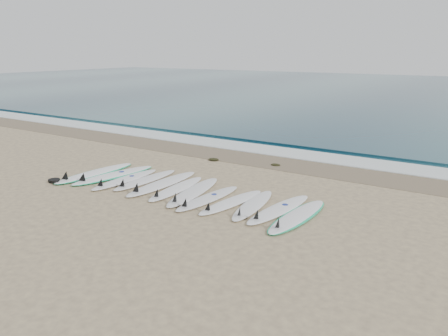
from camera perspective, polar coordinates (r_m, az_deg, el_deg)
The scene contains 20 objects.
ground at distance 11.53m, azimuth -5.11°, elevation -3.12°, with size 120.00×120.00×0.00m, color tan.
ocean at distance 41.83m, azimuth 23.54°, elevation 9.05°, with size 120.00×55.00×0.03m, color #1B4755.
wet_sand_band at distance 14.84m, azimuth 4.58°, elevation 1.10°, with size 120.00×1.80×0.01m, color #72624B.
foam_band at distance 16.06m, azimuth 6.95°, elevation 2.18°, with size 120.00×1.40×0.04m, color silver.
wave_crest at distance 17.39m, azimuth 9.11°, elevation 3.20°, with size 120.00×1.00×0.10m, color #1B4755.
surfboard_0 at distance 13.58m, azimuth -16.59°, elevation -0.63°, with size 0.81×2.83×0.36m.
surfboard_1 at distance 13.21m, azimuth -14.33°, elevation -0.91°, with size 1.12×2.83×0.35m.
surfboard_2 at distance 12.68m, azimuth -12.94°, elevation -1.48°, with size 0.54×2.48×0.32m.
surfboard_3 at distance 12.52m, azimuth -10.36°, elevation -1.55°, with size 0.55×2.46×0.31m.
surfboard_4 at distance 12.08m, azimuth -8.24°, elevation -2.05°, with size 0.60×2.80×0.36m.
surfboard_5 at distance 11.62m, azimuth -6.37°, elevation -2.72°, with size 0.70×2.45×0.31m.
surfboard_6 at distance 11.31m, azimuth -4.15°, elevation -3.14°, with size 0.97×2.72×0.34m.
surfboard_7 at distance 10.83m, azimuth -2.28°, elevation -3.99°, with size 0.66×2.41×0.30m.
surfboard_8 at distance 10.55m, azimuth 0.78°, elevation -4.52°, with size 0.78×2.37×0.30m.
surfboard_9 at distance 10.39m, azimuth 3.70°, elevation -4.87°, with size 0.80×2.37×0.30m.
surfboard_10 at distance 10.17m, azimuth 7.04°, elevation -5.39°, with size 0.81×2.54×0.32m.
surfboard_11 at distance 9.85m, azimuth 9.51°, elevation -6.24°, with size 0.74×2.55×0.32m.
seaweed_near at distance 14.71m, azimuth -1.37°, elevation 1.14°, with size 0.38×0.29×0.07m, color black.
seaweed_far at distance 14.13m, azimuth 6.75°, elevation 0.42°, with size 0.32×0.25×0.06m, color black.
leash_coil at distance 13.18m, azimuth -21.28°, elevation -1.55°, with size 0.46×0.36×0.11m.
Camera 1 is at (6.74, -8.62, 3.62)m, focal length 35.00 mm.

